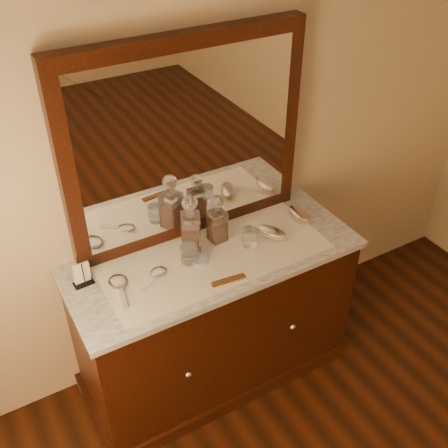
{
  "coord_description": "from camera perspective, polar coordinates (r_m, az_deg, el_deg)",
  "views": [
    {
      "loc": [
        -0.96,
        0.19,
        2.51
      ],
      "look_at": [
        0.0,
        1.85,
        1.1
      ],
      "focal_mm": 43.07,
      "sensor_mm": 36.0,
      "label": 1
    }
  ],
  "objects": [
    {
      "name": "dresser_plinth",
      "position": [
        3.18,
        -0.93,
        -14.6
      ],
      "size": [
        1.46,
        0.59,
        0.08
      ],
      "primitive_type": "cube",
      "color": "black",
      "rests_on": "floor"
    },
    {
      "name": "marble_top",
      "position": [
        2.61,
        -1.09,
        -3.56
      ],
      "size": [
        1.44,
        0.59,
        0.03
      ],
      "primitive_type": "cube",
      "color": "white",
      "rests_on": "dresser_cabinet"
    },
    {
      "name": "pin_dish",
      "position": [
        2.56,
        -2.61,
        -3.81
      ],
      "size": [
        0.1,
        0.1,
        0.02
      ],
      "primitive_type": "cylinder",
      "rotation": [
        0.0,
        0.0,
        -0.16
      ],
      "color": "silver",
      "rests_on": "lace_runner"
    },
    {
      "name": "dresser_cabinet",
      "position": [
        2.91,
        -1.0,
        -10.0
      ],
      "size": [
        1.4,
        0.55,
        0.82
      ],
      "primitive_type": "cube",
      "color": "black",
      "rests_on": "floor"
    },
    {
      "name": "brush_near",
      "position": [
        2.71,
        5.1,
        -0.9
      ],
      "size": [
        0.13,
        0.17,
        0.04
      ],
      "color": "tan",
      "rests_on": "lace_runner"
    },
    {
      "name": "comb",
      "position": [
        2.46,
        0.47,
        -5.98
      ],
      "size": [
        0.17,
        0.05,
        0.01
      ],
      "primitive_type": "cube",
      "rotation": [
        0.0,
        0.0,
        -0.11
      ],
      "color": "brown",
      "rests_on": "lace_runner"
    },
    {
      "name": "knob_right",
      "position": [
        2.83,
        7.28,
        -10.78
      ],
      "size": [
        0.04,
        0.04,
        0.04
      ],
      "primitive_type": "sphere",
      "color": "silver",
      "rests_on": "dresser_cabinet"
    },
    {
      "name": "mirror_glass",
      "position": [
        2.48,
        -3.61,
        8.36
      ],
      "size": [
        1.06,
        0.01,
        0.86
      ],
      "primitive_type": "cube",
      "color": "white",
      "rests_on": "marble_top"
    },
    {
      "name": "mirror_frame",
      "position": [
        2.51,
        -3.97,
        8.68
      ],
      "size": [
        1.2,
        0.08,
        1.0
      ],
      "primitive_type": "cube",
      "color": "black",
      "rests_on": "marble_top"
    },
    {
      "name": "hand_mirror_inner",
      "position": [
        2.5,
        -7.17,
        -5.32
      ],
      "size": [
        0.18,
        0.14,
        0.02
      ],
      "color": "silver",
      "rests_on": "lace_runner"
    },
    {
      "name": "decanter_left",
      "position": [
        2.57,
        -3.56,
        -0.52
      ],
      "size": [
        0.12,
        0.12,
        0.3
      ],
      "color": "#964315",
      "rests_on": "lace_runner"
    },
    {
      "name": "brush_far",
      "position": [
        2.86,
        7.99,
        1.02
      ],
      "size": [
        0.07,
        0.16,
        0.04
      ],
      "color": "tan",
      "rests_on": "lace_runner"
    },
    {
      "name": "lace_runner",
      "position": [
        2.59,
        -0.88,
        -3.51
      ],
      "size": [
        1.1,
        0.45,
        0.0
      ],
      "primitive_type": "cube",
      "color": "silver",
      "rests_on": "marble_top"
    },
    {
      "name": "hand_mirror_outer",
      "position": [
        2.47,
        -11.11,
        -6.35
      ],
      "size": [
        0.11,
        0.24,
        0.02
      ],
      "color": "silver",
      "rests_on": "lace_runner"
    },
    {
      "name": "knob_left",
      "position": [
        2.62,
        -3.82,
        -15.64
      ],
      "size": [
        0.04,
        0.04,
        0.04
      ],
      "primitive_type": "sphere",
      "color": "silver",
      "rests_on": "dresser_cabinet"
    },
    {
      "name": "tumblers",
      "position": [
        2.58,
        -0.43,
        -2.28
      ],
      "size": [
        0.4,
        0.11,
        0.09
      ],
      "color": "white",
      "rests_on": "lace_runner"
    },
    {
      "name": "napkin_rack",
      "position": [
        2.5,
        -14.85,
        -5.2
      ],
      "size": [
        0.09,
        0.06,
        0.14
      ],
      "color": "black",
      "rests_on": "marble_top"
    },
    {
      "name": "decanter_right",
      "position": [
        2.63,
        -0.72,
        0.09
      ],
      "size": [
        0.08,
        0.08,
        0.26
      ],
      "color": "#964315",
      "rests_on": "lace_runner"
    }
  ]
}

